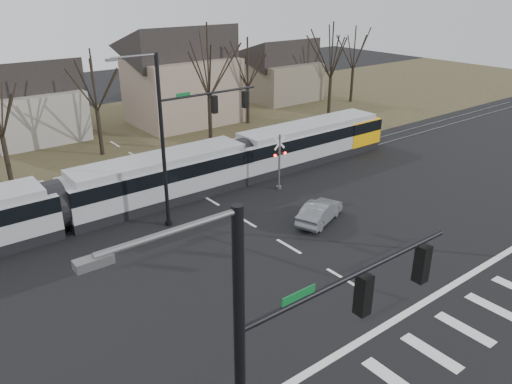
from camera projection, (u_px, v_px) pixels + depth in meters
ground at (373, 296)px, 23.47m from camera, size 140.00×140.00×0.00m
grass_verge at (106, 139)px, 46.77m from camera, size 140.00×28.00×0.01m
crosswalk at (449, 340)px, 20.56m from camera, size 27.00×2.60×0.01m
stop_line at (404, 314)px, 22.16m from camera, size 28.00×0.35×0.01m
lane_dashes at (195, 191)px, 35.12m from camera, size 0.18×30.00×0.01m
rail_pair at (197, 192)px, 34.97m from camera, size 90.00×1.52×0.06m
tram at (159, 177)px, 32.92m from camera, size 41.58×3.09×3.15m
sedan at (320, 212)px, 30.48m from camera, size 4.17×5.01×1.33m
signal_pole_near_left at (299, 372)px, 11.02m from camera, size 9.28×0.44×10.20m
signal_pole_far at (187, 130)px, 29.00m from camera, size 9.28×0.44×10.20m
rail_crossing_signal at (279, 164)px, 34.87m from camera, size 1.08×0.36×4.00m
tree_row at (150, 94)px, 41.58m from camera, size 59.20×7.20×10.00m
house_b at (31, 97)px, 45.32m from camera, size 8.64×7.56×7.65m
house_c at (181, 71)px, 50.53m from camera, size 10.80×8.64×10.10m
house_d at (281, 67)px, 60.93m from camera, size 8.64×7.56×7.65m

